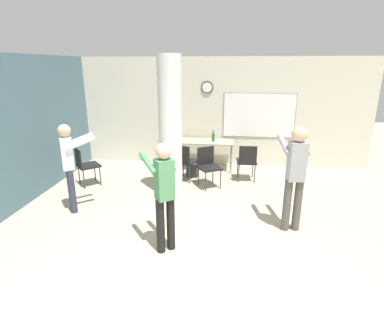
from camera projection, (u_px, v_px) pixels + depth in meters
The scene contains 14 objects.
ground_plane at pixel (190, 301), 3.44m from camera, with size 24.00×24.00×0.00m, color #ADA389.
wall_left_accent at pixel (26, 129), 5.79m from camera, with size 0.12×7.00×2.80m.
wall_back at pixel (214, 113), 7.83m from camera, with size 8.00×0.15×2.80m.
support_pillar at pixel (170, 128), 5.89m from camera, with size 0.46×0.46×2.80m.
folding_table at pixel (203, 143), 7.61m from camera, with size 1.55×0.62×0.75m.
bottle_on_table at pixel (213, 137), 7.53m from camera, with size 0.08×0.08×0.28m.
waste_bin at pixel (193, 170), 7.28m from camera, with size 0.32×0.32×0.30m.
chair_table_front at pixel (208, 164), 6.57m from camera, with size 0.60×0.60×0.87m.
chair_table_right at pixel (247, 160), 6.86m from camera, with size 0.46×0.46×0.87m.
chair_by_left_wall at pixel (85, 164), 6.60m from camera, with size 0.62×0.62×0.87m.
chair_table_left at pixel (185, 160), 6.87m from camera, with size 0.57×0.57×0.87m.
person_playing_front at pixel (164, 189), 4.14m from camera, with size 0.59×0.64×1.62m.
person_playing_side at pixel (295, 171), 4.67m from camera, with size 0.44×0.66×1.72m.
person_watching_back at pixel (70, 161), 5.31m from camera, with size 0.65×0.57×1.63m.
Camera 1 is at (0.34, -2.78, 2.60)m, focal length 28.00 mm.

